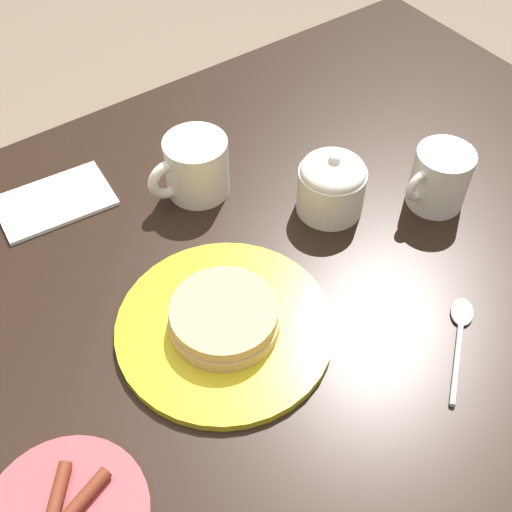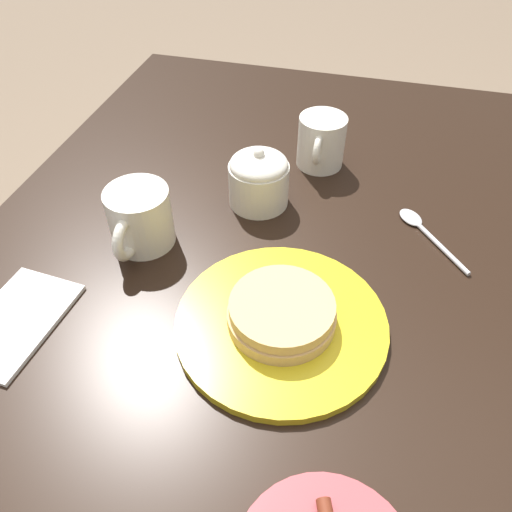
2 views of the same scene
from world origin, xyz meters
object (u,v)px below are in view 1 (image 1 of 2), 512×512
Objects in this scene: coffee_mug at (195,167)px; creamer_pitcher at (439,176)px; sugar_bowl at (332,184)px; napkin at (55,201)px; spoon at (460,329)px; pancake_plate at (225,323)px.

creamer_pitcher is at bearing 141.39° from coffee_mug.
sugar_bowl reaches higher than napkin.
sugar_bowl is at bearing -29.07° from creamer_pitcher.
coffee_mug is 0.34m from creamer_pitcher.
creamer_pitcher is 0.92× the size of spoon.
pancake_plate is 2.01× the size of spoon.
spoon is at bearing 89.15° from sugar_bowl.
sugar_bowl is at bearing -90.85° from spoon.
pancake_plate reaches higher than spoon.
creamer_pitcher is at bearing -127.05° from spoon.
creamer_pitcher is 0.15m from sugar_bowl.
coffee_mug is 1.24× the size of sugar_bowl.
pancake_plate is 1.58× the size of napkin.
coffee_mug reaches higher than napkin.
coffee_mug is 0.93× the size of spoon.
coffee_mug is at bearing -71.69° from spoon.
pancake_plate is at bearing 2.46° from creamer_pitcher.
spoon is (-0.13, 0.39, -0.04)m from coffee_mug.
pancake_plate is 2.18× the size of creamer_pitcher.
napkin is 0.58m from spoon.
napkin is at bearing -57.52° from spoon.
sugar_bowl is (-0.13, 0.14, 0.00)m from coffee_mug.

